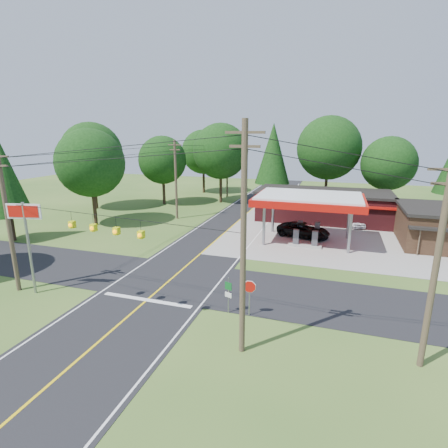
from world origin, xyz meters
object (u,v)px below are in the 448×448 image
(suv_car, at_px, (303,230))
(big_stop_sign, at_px, (26,227))
(octagonal_stop_sign, at_px, (250,290))
(gas_canopy, at_px, (309,201))
(sedan_car, at_px, (355,221))

(suv_car, height_order, big_stop_sign, big_stop_sign)
(octagonal_stop_sign, bearing_deg, big_stop_sign, -174.02)
(octagonal_stop_sign, bearing_deg, suv_car, 85.22)
(big_stop_sign, bearing_deg, octagonal_stop_sign, 5.98)
(gas_canopy, height_order, octagonal_stop_sign, gas_canopy)
(gas_canopy, bearing_deg, suv_car, 108.43)
(gas_canopy, xyz_separation_m, big_stop_sign, (-17.00, -18.01, 0.50))
(gas_canopy, bearing_deg, octagonal_stop_sign, -96.94)
(suv_car, relative_size, octagonal_stop_sign, 2.37)
(big_stop_sign, relative_size, octagonal_stop_sign, 2.78)
(gas_canopy, height_order, big_stop_sign, big_stop_sign)
(sedan_car, relative_size, big_stop_sign, 0.61)
(suv_car, bearing_deg, gas_canopy, -146.55)
(sedan_car, bearing_deg, octagonal_stop_sign, -120.85)
(suv_car, relative_size, big_stop_sign, 0.85)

